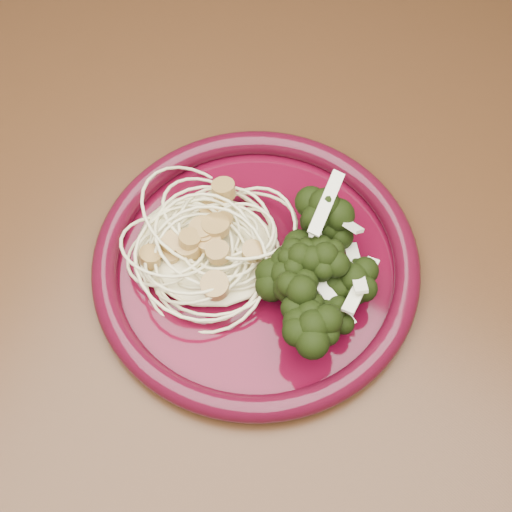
{
  "coord_description": "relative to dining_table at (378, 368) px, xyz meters",
  "views": [
    {
      "loc": [
        0.02,
        -0.24,
        1.23
      ],
      "look_at": [
        -0.11,
        -0.02,
        0.77
      ],
      "focal_mm": 50.0,
      "sensor_mm": 36.0,
      "label": 1
    }
  ],
  "objects": [
    {
      "name": "scallop_cluster",
      "position": [
        -0.15,
        -0.03,
        0.15
      ],
      "size": [
        0.12,
        0.12,
        0.03
      ],
      "primitive_type": null,
      "rotation": [
        0.0,
        0.0,
        0.22
      ],
      "color": "tan",
      "rests_on": "spaghetti_pile"
    },
    {
      "name": "dinner_plate",
      "position": [
        -0.11,
        -0.02,
        0.11
      ],
      "size": [
        0.3,
        0.3,
        0.02
      ],
      "rotation": [
        0.0,
        0.0,
        0.22
      ],
      "color": "#450516",
      "rests_on": "dining_table"
    },
    {
      "name": "spaghetti_pile",
      "position": [
        -0.15,
        -0.03,
        0.12
      ],
      "size": [
        0.13,
        0.12,
        0.02
      ],
      "primitive_type": "ellipsoid",
      "rotation": [
        0.0,
        0.0,
        0.22
      ],
      "color": "#F6EEB0",
      "rests_on": "dinner_plate"
    },
    {
      "name": "onion_garnish",
      "position": [
        -0.06,
        -0.01,
        0.16
      ],
      "size": [
        0.07,
        0.09,
        0.05
      ],
      "primitive_type": null,
      "rotation": [
        0.0,
        0.0,
        0.22
      ],
      "color": "#F2F2CD",
      "rests_on": "broccoli_pile"
    },
    {
      "name": "broccoli_pile",
      "position": [
        -0.06,
        -0.01,
        0.13
      ],
      "size": [
        0.11,
        0.14,
        0.05
      ],
      "primitive_type": "ellipsoid",
      "rotation": [
        0.0,
        0.0,
        0.22
      ],
      "color": "black",
      "rests_on": "dinner_plate"
    },
    {
      "name": "dining_table",
      "position": [
        0.0,
        0.0,
        0.0
      ],
      "size": [
        1.2,
        0.8,
        0.75
      ],
      "color": "#472814",
      "rests_on": "ground"
    }
  ]
}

